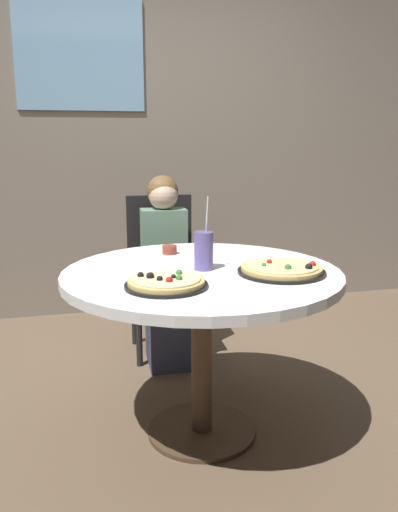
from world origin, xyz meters
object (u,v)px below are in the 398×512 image
object	(u,v)px
dining_table	(202,294)
pizza_veggie	(282,269)
diner_child	(166,280)
soda_cup	(204,251)
sauce_bowl	(170,250)
chair_wooden	(162,265)
pizza_cheese	(166,283)

from	to	relation	value
dining_table	pizza_veggie	bearing A→B (deg)	-22.75
dining_table	diner_child	xyz separation A→B (m)	(-0.00, 0.84, -0.16)
soda_cup	sauce_bowl	world-z (taller)	soda_cup
pizza_veggie	diner_child	bearing A→B (deg)	107.63
dining_table	sauce_bowl	distance (m)	0.37
chair_wooden	soda_cup	xyz separation A→B (m)	(0.01, -1.01, 0.30)
dining_table	sauce_bowl	bearing A→B (deg)	101.77
pizza_veggie	soda_cup	distance (m)	0.33
chair_wooden	sauce_bowl	distance (m)	0.72
dining_table	diner_child	bearing A→B (deg)	90.20
chair_wooden	dining_table	bearing A→B (deg)	-90.20
sauce_bowl	diner_child	bearing A→B (deg)	82.05
pizza_veggie	sauce_bowl	world-z (taller)	pizza_veggie
dining_table	pizza_cheese	world-z (taller)	pizza_cheese
diner_child	pizza_cheese	distance (m)	1.10
dining_table	chair_wooden	xyz separation A→B (m)	(0.00, 1.02, -0.12)
pizza_cheese	soda_cup	distance (m)	0.31
chair_wooden	pizza_cheese	size ratio (longest dim) A/B	3.05
soda_cup	pizza_cheese	bearing A→B (deg)	-132.10
dining_table	sauce_bowl	xyz separation A→B (m)	(-0.07, 0.34, 0.12)
dining_table	diner_child	distance (m)	0.85
dining_table	diner_child	size ratio (longest dim) A/B	1.08
pizza_cheese	sauce_bowl	xyz separation A→B (m)	(0.12, 0.56, 0.00)
pizza_cheese	sauce_bowl	distance (m)	0.57
chair_wooden	pizza_cheese	bearing A→B (deg)	-98.95
dining_table	pizza_veggie	size ratio (longest dim) A/B	3.25
dining_table	pizza_veggie	world-z (taller)	pizza_veggie
diner_child	dining_table	bearing A→B (deg)	-89.80
chair_wooden	pizza_veggie	bearing A→B (deg)	-75.34
chair_wooden	pizza_veggie	size ratio (longest dim) A/B	2.65
dining_table	soda_cup	world-z (taller)	soda_cup
dining_table	pizza_cheese	size ratio (longest dim) A/B	3.74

